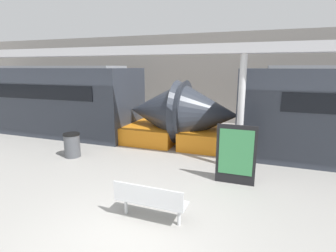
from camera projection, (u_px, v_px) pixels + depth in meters
ground_plane at (118, 241)px, 4.84m from camera, size 60.00×60.00×0.00m
station_wall at (220, 79)px, 14.77m from camera, size 56.00×0.20×5.00m
train_right at (41, 100)px, 13.22m from camera, size 15.08×2.93×3.20m
bench_near at (150, 199)px, 5.37m from camera, size 1.54×0.47×0.83m
trash_bin at (72, 145)px, 9.32m from camera, size 0.57×0.57×0.86m
poster_board at (236, 155)px, 7.06m from camera, size 1.06×0.07×1.66m
support_column_near at (241, 114)px, 7.90m from camera, size 0.20×0.20×3.53m
canopy_beam at (245, 48)px, 7.48m from camera, size 28.00×0.60×0.28m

